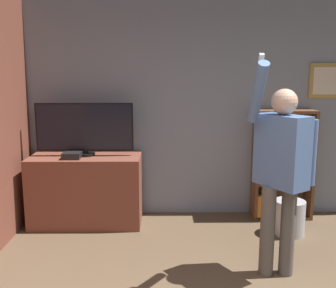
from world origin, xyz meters
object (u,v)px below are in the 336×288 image
Objects in this scene: television at (85,128)px; person at (281,165)px; game_console at (72,156)px; bookshelf at (277,164)px; waste_bin at (289,217)px.

television is 2.33m from person.
game_console is 0.15× the size of bookshelf.
bookshelf is at bearing 91.47° from waste_bin.
person is (2.07, -1.11, 0.15)m from game_console.
television reaches higher than waste_bin.
television is 0.36m from game_console.
game_console is at bearing -126.12° from television.
bookshelf is 3.48× the size of waste_bin.
bookshelf is at bearing 3.80° from television.
television is 0.58× the size of person.
person reaches higher than game_console.
person reaches higher than bookshelf.
waste_bin is (0.40, 0.90, -0.82)m from person.
game_console reaches higher than waste_bin.
waste_bin is at bearing -9.28° from television.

